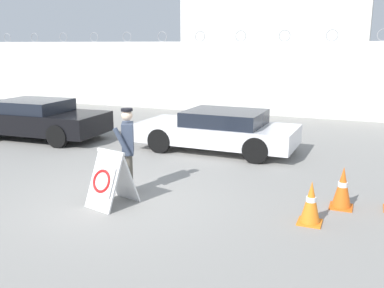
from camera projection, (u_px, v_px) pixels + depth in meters
The scene contains 9 objects.
ground_plane at pixel (125, 197), 8.47m from camera, with size 90.00×90.00×0.00m, color gray.
perimeter_wall at pixel (261, 78), 18.15m from camera, with size 36.00×0.30×3.53m.
building_block at pixel (281, 53), 21.75m from camera, with size 8.27×6.65×5.01m.
barricade_sign at pixel (110, 179), 7.92m from camera, with size 0.83×0.97×1.06m.
security_guard at pixel (128, 147), 8.54m from camera, with size 0.40×0.67×1.72m.
traffic_cone_mid at pixel (311, 203), 7.15m from camera, with size 0.39×0.39×0.74m.
traffic_cone_far at pixel (343, 188), 7.83m from camera, with size 0.41×0.41×0.78m.
parked_car_front_coupe at pixel (39, 119), 13.65m from camera, with size 4.33×2.14×1.23m.
parked_car_rear_sedan at pixel (219, 130), 12.06m from camera, with size 4.45×2.06×1.15m.
Camera 1 is at (4.29, -6.89, 2.95)m, focal length 40.00 mm.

